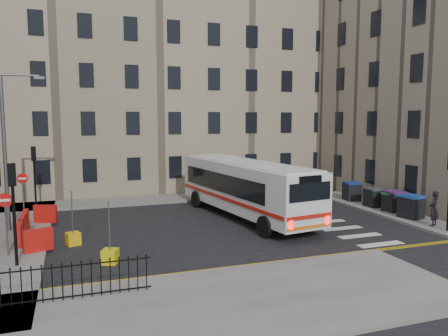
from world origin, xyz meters
TOP-DOWN VIEW (x-y plane):
  - ground at (0.00, 0.00)m, footprint 120.00×120.00m
  - pavement_north at (-6.00, 8.60)m, footprint 36.00×3.20m
  - pavement_east at (9.00, 4.00)m, footprint 2.40×26.00m
  - pavement_sw at (-7.00, -10.00)m, footprint 20.00×6.00m
  - terrace_north at (-7.00, 15.50)m, footprint 38.30×10.80m
  - traffic_light_nw at (-12.00, 6.50)m, footprint 0.28×0.22m
  - traffic_light_sw at (-12.00, -4.00)m, footprint 0.28×0.22m
  - streetlamp at (-13.00, 2.00)m, footprint 0.50×0.22m
  - no_entry_north at (-12.50, 4.50)m, footprint 0.60×0.08m
  - no_entry_south at (-12.50, -2.50)m, footprint 0.60×0.08m
  - roadworks_barriers at (-11.84, 0.50)m, footprint 1.66×6.26m
  - iron_railings at (-11.25, -8.20)m, footprint 7.80×0.04m
  - bus at (0.01, 1.42)m, footprint 4.57×12.50m
  - wheelie_bin_a at (8.89, -2.54)m, footprint 1.23×1.37m
  - wheelie_bin_b at (9.25, -0.74)m, footprint 1.21×1.34m
  - wheelie_bin_c at (9.15, -0.65)m, footprint 1.24×1.32m
  - wheelie_bin_d at (9.00, 0.95)m, footprint 0.99×1.13m
  - wheelie_bin_e at (8.98, 3.32)m, footprint 1.21×1.33m
  - pedestrian at (8.68, -4.47)m, footprint 0.83×0.73m
  - bollard_yellow at (-9.86, -1.26)m, footprint 0.75×0.75m
  - bollard_chevron at (-8.42, -4.56)m, footprint 0.79×0.79m

SIDE VIEW (x-z plane):
  - ground at x=0.00m, z-range 0.00..0.00m
  - pavement_north at x=-6.00m, z-range 0.00..0.15m
  - pavement_east at x=9.00m, z-range 0.00..0.15m
  - pavement_sw at x=-7.00m, z-range 0.00..0.15m
  - bollard_yellow at x=-9.86m, z-range 0.00..0.60m
  - bollard_chevron at x=-8.42m, z-range 0.00..0.60m
  - roadworks_barriers at x=-11.84m, z-range 0.15..1.15m
  - wheelie_bin_c at x=9.15m, z-range 0.15..1.31m
  - iron_railings at x=-11.25m, z-range 0.15..1.35m
  - wheelie_bin_d at x=9.00m, z-range 0.16..1.38m
  - wheelie_bin_b at x=9.25m, z-range 0.16..1.46m
  - wheelie_bin_e at x=8.98m, z-range 0.16..1.46m
  - wheelie_bin_a at x=8.89m, z-range 0.16..1.51m
  - pedestrian at x=8.68m, z-range 0.15..2.07m
  - bus at x=0.01m, z-range 0.26..3.58m
  - no_entry_north at x=-12.50m, z-range 0.58..3.58m
  - no_entry_south at x=-12.50m, z-range 0.58..3.58m
  - traffic_light_nw at x=-12.00m, z-range 0.82..4.92m
  - traffic_light_sw at x=-12.00m, z-range 0.82..4.92m
  - streetlamp at x=-13.00m, z-range 0.27..8.41m
  - terrace_north at x=-7.00m, z-range 0.02..17.22m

